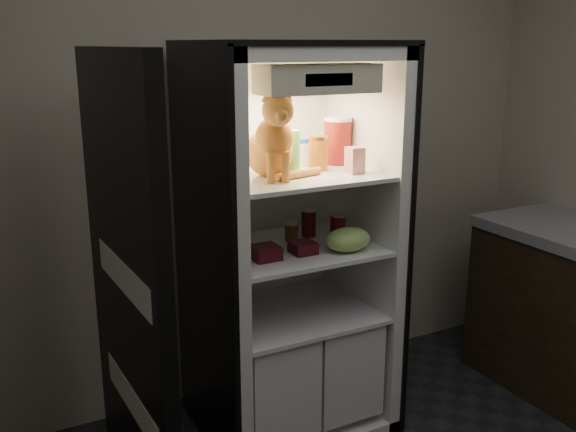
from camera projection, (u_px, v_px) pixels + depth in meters
name	position (u px, v px, depth m)	size (l,w,h in m)	color
room_shell	(529.00, 137.00, 1.71)	(3.60, 3.60, 3.60)	white
refrigerator	(287.00, 271.00, 3.11)	(0.90, 0.72, 1.88)	white
fridge_door	(130.00, 305.00, 2.40)	(0.09, 0.87, 1.85)	black
tabby_cat	(272.00, 143.00, 2.78)	(0.34, 0.40, 0.41)	orange
parmesan_shaker	(292.00, 152.00, 2.89)	(0.08, 0.08, 0.20)	#24843B
mayo_tub	(299.00, 152.00, 3.08)	(0.09, 0.09, 0.13)	white
salsa_jar	(318.00, 153.00, 2.96)	(0.09, 0.09, 0.16)	maroon
pepper_jar	(338.00, 141.00, 3.11)	(0.14, 0.14, 0.23)	maroon
cream_carton	(355.00, 160.00, 2.89)	(0.07, 0.07, 0.12)	silver
soda_can_a	(309.00, 223.00, 3.15)	(0.07, 0.07, 0.13)	black
soda_can_b	(337.00, 227.00, 3.09)	(0.07, 0.07, 0.12)	black
soda_can_c	(338.00, 228.00, 3.07)	(0.07, 0.07, 0.13)	black
condiment_jar	(292.00, 232.00, 3.08)	(0.07, 0.07, 0.09)	#533917
grape_bag	(348.00, 239.00, 2.92)	(0.22, 0.16, 0.11)	#93C15A
berry_box_left	(265.00, 253.00, 2.82)	(0.12, 0.12, 0.06)	#550E17
berry_box_right	(303.00, 248.00, 2.90)	(0.11, 0.11, 0.05)	#550E17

